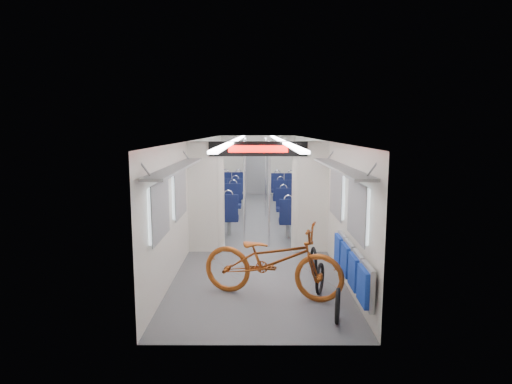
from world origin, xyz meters
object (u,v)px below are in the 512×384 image
bike_hoop_a (338,308)px  seat_bay_near_right (295,210)px  seat_bay_far_left (230,189)px  stanchion_near_left (244,194)px  bicycle (272,260)px  flip_bench (351,266)px  seat_bay_far_right (286,190)px  stanchion_near_right (269,195)px  stanchion_far_right (266,177)px  stanchion_far_left (245,178)px  bike_hoop_c (314,263)px  seat_bay_near_left (222,206)px  bike_hoop_b (320,280)px

bike_hoop_a → seat_bay_near_right: seat_bay_near_right is taller
seat_bay_far_left → stanchion_near_left: (0.63, -5.16, 0.60)m
bicycle → flip_bench: size_ratio=1.02×
seat_bay_far_right → stanchion_near_right: stanchion_near_right is taller
seat_bay_far_right → stanchion_near_right: (-0.69, -4.91, 0.60)m
flip_bench → stanchion_far_right: stanchion_far_right is taller
seat_bay_near_right → seat_bay_far_left: bearing=116.9°
stanchion_near_right → stanchion_far_right: same height
bicycle → stanchion_far_left: 6.13m
flip_bench → seat_bay_far_left: size_ratio=1.00×
flip_bench → seat_bay_far_right: size_ratio=1.00×
bike_hoop_c → seat_bay_far_left: size_ratio=0.24×
seat_bay_far_right → stanchion_near_left: stanchion_near_left is taller
seat_bay_near_left → seat_bay_near_right: size_ratio=1.12×
bike_hoop_b → stanchion_near_right: (-0.71, 2.72, 0.93)m
seat_bay_near_right → stanchion_near_left: bearing=-130.0°
stanchion_near_right → seat_bay_far_left: bearing=102.7°
stanchion_near_left → stanchion_far_left: bearing=91.1°
seat_bay_near_left → stanchion_far_right: bearing=49.2°
bicycle → stanchion_far_right: (0.02, 6.09, 0.58)m
seat_bay_near_right → seat_bay_far_right: bearing=90.0°
flip_bench → bike_hoop_c: bearing=107.9°
bicycle → bike_hoop_a: 1.29m
bike_hoop_a → seat_bay_far_right: bearing=90.7°
seat_bay_far_left → seat_bay_far_right: size_ratio=1.00×
stanchion_near_left → stanchion_near_right: size_ratio=1.00×
flip_bench → stanchion_near_right: stanchion_near_right is taller
seat_bay_near_left → bike_hoop_a: bearing=-70.8°
seat_bay_near_left → stanchion_far_left: 1.56m
seat_bay_far_left → stanchion_far_left: size_ratio=0.93×
bike_hoop_b → seat_bay_far_left: seat_bay_far_left is taller
seat_bay_far_right → stanchion_far_left: bearing=-128.1°
bike_hoop_c → seat_bay_far_left: 7.37m
seat_bay_near_left → stanchion_near_right: (1.18, -1.94, 0.60)m
flip_bench → stanchion_near_left: (-1.65, 3.14, 0.57)m
seat_bay_far_left → stanchion_far_right: (1.16, -1.93, 0.60)m
bicycle → seat_bay_near_left: bicycle is taller
stanchion_far_right → bicycle: bearing=-90.1°
seat_bay_near_left → seat_bay_far_left: size_ratio=1.01×
stanchion_far_left → stanchion_far_right: bearing=2.3°
seat_bay_near_left → stanchion_near_right: bearing=-58.7°
bike_hoop_c → seat_bay_far_left: seat_bay_far_left is taller
seat_bay_near_left → bike_hoop_b: bearing=-67.9°
seat_bay_near_right → stanchion_far_left: (-1.30, 1.73, 0.63)m
seat_bay_far_right → flip_bench: bearing=-87.0°
bike_hoop_a → stanchion_far_left: (-1.40, 6.99, 0.93)m
bike_hoop_b → seat_bay_near_right: seat_bay_near_right is taller
seat_bay_far_left → flip_bench: bearing=-74.6°
flip_bench → seat_bay_near_left: 5.52m
bike_hoop_b → seat_bay_near_right: 4.26m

